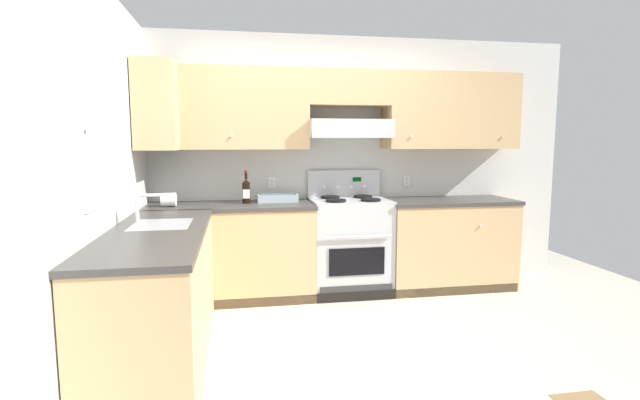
% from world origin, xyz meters
% --- Properties ---
extents(ground_plane, '(7.04, 7.04, 0.00)m').
position_xyz_m(ground_plane, '(0.00, 0.00, 0.00)').
color(ground_plane, beige).
extents(wall_back, '(4.68, 0.57, 2.55)m').
position_xyz_m(wall_back, '(0.41, 1.53, 1.48)').
color(wall_back, silver).
rests_on(wall_back, ground_plane).
extents(wall_left, '(0.47, 4.00, 2.55)m').
position_xyz_m(wall_left, '(-1.59, 0.23, 1.34)').
color(wall_left, silver).
rests_on(wall_left, ground_plane).
extents(counter_back_run, '(3.60, 0.65, 0.91)m').
position_xyz_m(counter_back_run, '(0.23, 1.24, 0.45)').
color(counter_back_run, tan).
rests_on(counter_back_run, ground_plane).
extents(counter_left_run, '(0.63, 1.91, 1.13)m').
position_xyz_m(counter_left_run, '(-1.24, -0.00, 0.46)').
color(counter_left_run, tan).
rests_on(counter_left_run, ground_plane).
extents(stove, '(0.76, 0.62, 1.20)m').
position_xyz_m(stove, '(0.38, 1.25, 0.48)').
color(stove, '#B7BABC').
rests_on(stove, ground_plane).
extents(wine_bottle, '(0.07, 0.08, 0.32)m').
position_xyz_m(wine_bottle, '(-0.63, 1.29, 1.03)').
color(wine_bottle, black).
rests_on(wine_bottle, counter_back_run).
extents(bowl, '(0.39, 0.21, 0.07)m').
position_xyz_m(bowl, '(-0.33, 1.35, 0.94)').
color(bowl, '#9EADB7').
rests_on(bowl, counter_back_run).
extents(paper_towel_roll, '(0.13, 0.12, 0.12)m').
position_xyz_m(paper_towel_roll, '(-1.32, 1.19, 0.97)').
color(paper_towel_roll, white).
rests_on(paper_towel_roll, counter_back_run).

